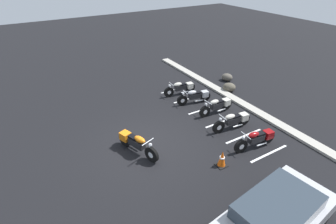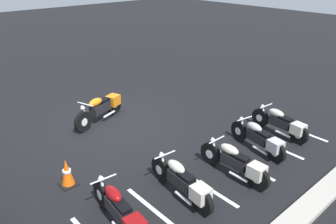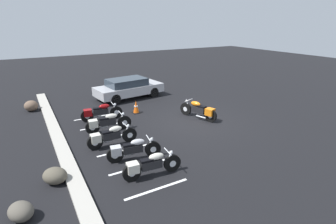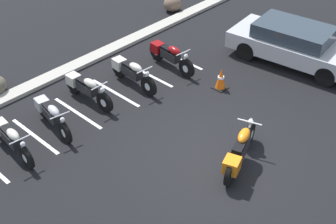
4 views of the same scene
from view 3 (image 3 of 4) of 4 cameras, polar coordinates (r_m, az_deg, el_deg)
name	(u,v)px [view 3 (image 3 of 4)]	position (r m, az deg, el deg)	size (l,w,h in m)	color
ground	(193,121)	(13.23, 5.51, -2.02)	(60.00, 60.00, 0.00)	black
motorcycle_orange_featured	(200,110)	(13.45, 6.91, 0.41)	(2.14, 0.96, 0.87)	black
parked_bike_0	(149,165)	(8.57, -4.05, -11.46)	(0.57, 2.00, 0.79)	black
parked_bike_1	(131,149)	(9.58, -7.96, -8.07)	(0.68, 1.98, 0.78)	black
parked_bike_2	(110,136)	(10.73, -12.52, -5.17)	(0.58, 2.05, 0.81)	black
parked_bike_3	(106,123)	(12.15, -13.29, -2.24)	(0.59, 2.09, 0.82)	black
parked_bike_4	(100,112)	(13.61, -14.65, -0.01)	(0.60, 2.09, 0.82)	black
car_silver	(129,88)	(17.17, -8.58, 5.25)	(2.31, 4.49, 1.29)	black
concrete_curb	(62,148)	(11.14, -22.09, -7.37)	(18.00, 0.50, 0.12)	#A8A399
landscape_rock_0	(31,106)	(16.46, -27.64, 1.21)	(0.72, 0.72, 0.59)	brown
landscape_rock_1	(55,176)	(9.04, -23.39, -12.61)	(0.76, 0.63, 0.51)	#534D40
landscape_rock_2	(21,211)	(8.00, -29.38, -18.34)	(0.71, 0.57, 0.47)	#544E45
traffic_cone	(136,107)	(14.36, -6.98, 1.07)	(0.40, 0.40, 0.70)	black
stall_line_0	(157,189)	(8.21, -2.39, -16.41)	(0.10, 2.10, 0.00)	white
stall_line_1	(138,167)	(9.30, -6.52, -11.83)	(0.10, 2.10, 0.00)	white
stall_line_2	(123,150)	(10.48, -9.66, -8.21)	(0.10, 2.10, 0.00)	white
stall_line_3	(112,137)	(11.70, -12.12, -5.31)	(0.10, 2.10, 0.00)	white
stall_line_4	(102,126)	(12.98, -14.08, -2.96)	(0.10, 2.10, 0.00)	white
stall_line_5	(95,117)	(14.28, -15.68, -1.04)	(0.10, 2.10, 0.00)	white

